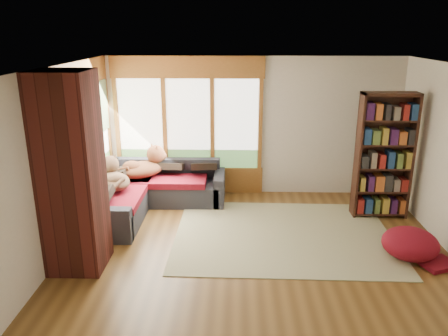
% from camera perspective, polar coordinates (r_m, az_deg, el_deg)
% --- Properties ---
extents(floor, '(5.50, 5.50, 0.00)m').
position_cam_1_polar(floor, '(6.35, 4.28, -11.15)').
color(floor, brown).
rests_on(floor, ground).
extents(ceiling, '(5.50, 5.50, 0.00)m').
position_cam_1_polar(ceiling, '(5.58, 4.90, 12.92)').
color(ceiling, white).
extents(wall_back, '(5.50, 0.04, 2.60)m').
position_cam_1_polar(wall_back, '(8.25, 3.71, 5.37)').
color(wall_back, silver).
rests_on(wall_back, ground).
extents(wall_front, '(5.50, 0.04, 2.60)m').
position_cam_1_polar(wall_front, '(3.54, 6.59, -12.28)').
color(wall_front, silver).
rests_on(wall_front, ground).
extents(wall_left, '(0.04, 5.00, 2.60)m').
position_cam_1_polar(wall_left, '(6.31, -21.21, 0.29)').
color(wall_left, silver).
rests_on(wall_left, ground).
extents(windows_back, '(2.82, 0.10, 1.90)m').
position_cam_1_polar(windows_back, '(8.25, -4.67, 5.71)').
color(windows_back, '#915B25').
rests_on(windows_back, wall_back).
extents(windows_left, '(0.10, 2.62, 1.90)m').
position_cam_1_polar(windows_left, '(7.37, -17.58, 3.47)').
color(windows_left, '#915B25').
rests_on(windows_left, wall_left).
extents(roller_blind, '(0.03, 0.72, 0.90)m').
position_cam_1_polar(roller_blind, '(8.05, -15.78, 7.71)').
color(roller_blind, '#667F54').
rests_on(roller_blind, wall_left).
extents(brick_chimney, '(0.70, 0.70, 2.60)m').
position_cam_1_polar(brick_chimney, '(5.88, -19.32, -0.75)').
color(brick_chimney, '#471914').
rests_on(brick_chimney, ground).
extents(sectional_sofa, '(2.20, 2.20, 0.80)m').
position_cam_1_polar(sectional_sofa, '(7.93, -10.50, -2.93)').
color(sectional_sofa, '#27282F').
rests_on(sectional_sofa, ground).
extents(area_rug, '(3.37, 2.60, 0.01)m').
position_cam_1_polar(area_rug, '(6.93, 7.71, -8.62)').
color(area_rug, beige).
rests_on(area_rug, ground).
extents(bookshelf, '(0.90, 0.30, 2.11)m').
position_cam_1_polar(bookshelf, '(7.66, 20.18, 1.43)').
color(bookshelf, '#371B12').
rests_on(bookshelf, ground).
extents(pouf, '(0.97, 0.97, 0.42)m').
position_cam_1_polar(pouf, '(6.68, 23.16, -8.98)').
color(pouf, maroon).
rests_on(pouf, area_rug).
extents(dog_tan, '(0.99, 0.93, 0.48)m').
position_cam_1_polar(dog_tan, '(8.01, -10.33, 0.90)').
color(dog_tan, brown).
rests_on(dog_tan, sectional_sofa).
extents(dog_brindle, '(0.78, 0.90, 0.44)m').
position_cam_1_polar(dog_brindle, '(7.57, -14.30, -0.57)').
color(dog_brindle, '#3F2C20').
rests_on(dog_brindle, sectional_sofa).
extents(throw_pillows, '(1.98, 1.68, 0.45)m').
position_cam_1_polar(throw_pillows, '(7.81, -9.97, 0.49)').
color(throw_pillows, black).
rests_on(throw_pillows, sectional_sofa).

